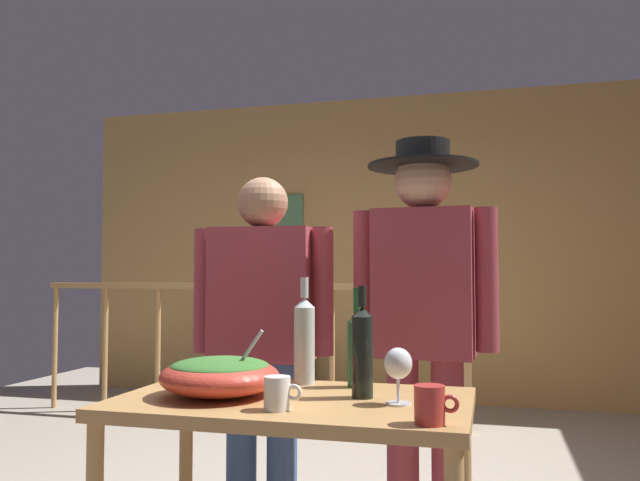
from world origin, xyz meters
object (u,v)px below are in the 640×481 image
at_px(wine_glass, 398,365).
at_px(wine_bottle_clear, 304,339).
at_px(salad_bowl, 220,374).
at_px(person_standing_left, 262,327).
at_px(person_standing_right, 424,309).
at_px(serving_table, 293,430).
at_px(mug_white, 278,393).
at_px(framed_picture, 277,229).
at_px(flat_screen_tv, 262,327).
at_px(mug_red, 430,405).
at_px(stair_railing, 301,332).
at_px(wine_bottle_green, 357,348).
at_px(tv_console, 263,376).
at_px(wine_bottle_dark, 362,350).

distance_m(wine_glass, wine_bottle_clear, 0.47).
xyz_separation_m(salad_bowl, person_standing_left, (-0.11, 0.70, 0.09)).
bearing_deg(person_standing_right, salad_bowl, 53.90).
xyz_separation_m(wine_bottle_clear, person_standing_left, (-0.31, 0.41, 0.00)).
relative_size(serving_table, mug_white, 9.84).
distance_m(framed_picture, flat_screen_tv, 0.99).
xyz_separation_m(serving_table, wine_bottle_clear, (-0.04, 0.25, 0.26)).
distance_m(mug_red, person_standing_left, 1.22).
height_order(wine_bottle_clear, mug_red, wine_bottle_clear).
bearing_deg(mug_red, mug_white, 171.89).
xyz_separation_m(stair_railing, wine_bottle_green, (1.01, -2.72, 0.21)).
xyz_separation_m(tv_console, person_standing_right, (1.79, -3.04, 0.80)).
bearing_deg(flat_screen_tv, person_standing_right, -59.21).
distance_m(flat_screen_tv, wine_bottle_dark, 3.99).
xyz_separation_m(wine_bottle_green, person_standing_right, (0.19, 0.43, 0.11)).
relative_size(tv_console, mug_white, 8.01).
xyz_separation_m(wine_glass, wine_bottle_green, (-0.18, 0.26, 0.02)).
bearing_deg(person_standing_right, wine_bottle_dark, 81.13).
bearing_deg(serving_table, person_standing_left, 117.59).
bearing_deg(stair_railing, salad_bowl, -78.26).
relative_size(salad_bowl, person_standing_right, 0.22).
distance_m(framed_picture, mug_white, 4.49).
bearing_deg(salad_bowl, mug_white, -31.86).
xyz_separation_m(stair_railing, serving_table, (0.85, -2.95, -0.02)).
relative_size(wine_bottle_green, mug_red, 2.93).
relative_size(serving_table, wine_bottle_clear, 2.93).
height_order(framed_picture, flat_screen_tv, framed_picture).
bearing_deg(flat_screen_tv, wine_bottle_green, -64.98).
height_order(tv_console, wine_bottle_green, wine_bottle_green).
distance_m(flat_screen_tv, wine_glass, 4.11).
bearing_deg(wine_glass, mug_red, -63.41).
bearing_deg(mug_red, tv_console, 115.63).
distance_m(serving_table, wine_bottle_clear, 0.36).
height_order(flat_screen_tv, wine_bottle_dark, wine_bottle_dark).
xyz_separation_m(mug_red, person_standing_left, (-0.80, 0.92, 0.11)).
bearing_deg(mug_red, flat_screen_tv, 115.80).
xyz_separation_m(serving_table, mug_red, (0.45, -0.26, 0.15)).
distance_m(flat_screen_tv, salad_bowl, 3.91).
bearing_deg(person_standing_left, framed_picture, -75.57).
distance_m(framed_picture, salad_bowl, 4.27).
height_order(wine_glass, mug_red, wine_glass).
distance_m(wine_bottle_clear, mug_white, 0.46).
distance_m(tv_console, person_standing_left, 3.31).
bearing_deg(wine_glass, wine_bottle_clear, 143.46).
xyz_separation_m(wine_bottle_dark, person_standing_right, (0.13, 0.61, 0.10)).
relative_size(flat_screen_tv, mug_white, 4.12).
xyz_separation_m(flat_screen_tv, wine_glass, (1.78, -3.70, 0.22)).
bearing_deg(wine_bottle_dark, wine_glass, -30.96).
relative_size(wine_glass, person_standing_left, 0.11).
xyz_separation_m(wine_glass, wine_bottle_clear, (-0.37, 0.28, 0.04)).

